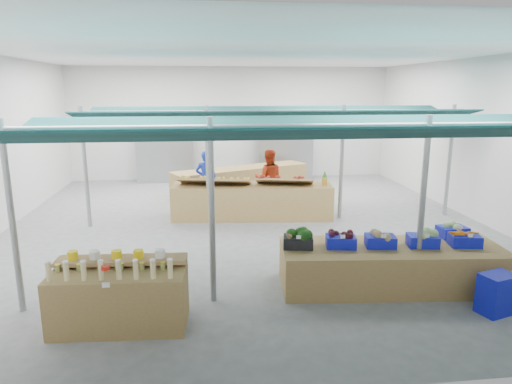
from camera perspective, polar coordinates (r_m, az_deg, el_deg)
The scene contains 24 objects.
floor at distance 11.56m, azimuth -0.87°, elevation -4.33°, with size 13.00×13.00×0.00m, color #5E5E61.
hall at distance 12.49m, azimuth -1.60°, elevation 9.33°, with size 13.00×13.00×13.00m.
pole_grid at distance 9.56m, azimuth 4.66°, elevation 3.15°, with size 10.00×4.60×3.00m.
awnings at distance 9.44m, azimuth 4.76°, elevation 8.96°, with size 9.50×7.08×0.30m.
back_shelving_left at distance 17.21m, azimuth -11.30°, elevation 4.55°, with size 2.00×0.50×2.00m, color #B23F33.
back_shelving_right at distance 17.43m, azimuth 3.65°, elevation 4.88°, with size 2.00×0.50×2.00m, color #B23F33.
bottle_shelf at distance 7.10m, azimuth -16.60°, elevation -12.31°, with size 1.96×1.25×1.13m.
veg_counter at distance 8.42m, azimuth 16.47°, elevation -8.91°, with size 3.80×1.27×0.74m, color brown.
fruit_counter at distance 12.23m, azimuth -0.48°, elevation -1.15°, with size 4.23×1.01×0.91m, color brown.
far_counter at distance 15.19m, azimuth -1.84°, elevation 1.50°, with size 4.70×0.94×0.85m, color brown.
crate_stack at distance 8.11m, azimuth 27.90°, elevation -11.18°, with size 0.53×0.37×0.64m, color #1017B6.
vendor_left at distance 13.15m, azimuth -6.22°, elevation 1.53°, with size 0.62×0.41×1.69m, color #1C32B8.
vendor_right at distance 13.29m, azimuth 1.57°, elevation 1.72°, with size 0.82×0.64×1.69m, color #B43216.
crate_broccoli at distance 7.89m, azimuth 5.29°, elevation -5.82°, with size 0.55×0.44×0.35m.
crate_beets at distance 8.02m, azimuth 10.56°, elevation -5.87°, with size 0.55×0.44×0.29m.
crate_celeriac at distance 8.18m, azimuth 15.29°, elevation -5.64°, with size 0.55×0.44×0.31m.
crate_cabbage at distance 8.42m, azimuth 20.13°, elevation -5.35°, with size 0.55×0.44×0.35m.
crate_carrots at distance 8.74m, azimuth 24.63°, elevation -5.43°, with size 0.55×0.44×0.29m.
sparrow at distance 7.72m, azimuth 4.18°, elevation -5.53°, with size 0.12×0.09×0.11m.
pole_ribbon at distance 6.43m, azimuth -18.29°, elevation -9.16°, with size 0.12×0.12×0.28m.
apple_heap_yellow at distance 12.03m, azimuth -5.29°, elevation 1.58°, with size 2.00×1.07×0.27m.
apple_heap_red at distance 12.04m, azimuth 3.60°, elevation 1.62°, with size 1.61×0.99×0.27m.
pineapple at distance 12.16m, azimuth 8.57°, elevation 1.69°, with size 0.14×0.14×0.39m.
crate_extra at distance 9.13m, azimuth 23.36°, elevation -4.31°, with size 0.53×0.42×0.32m.
Camera 1 is at (-1.12, -10.98, 3.42)m, focal length 32.00 mm.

